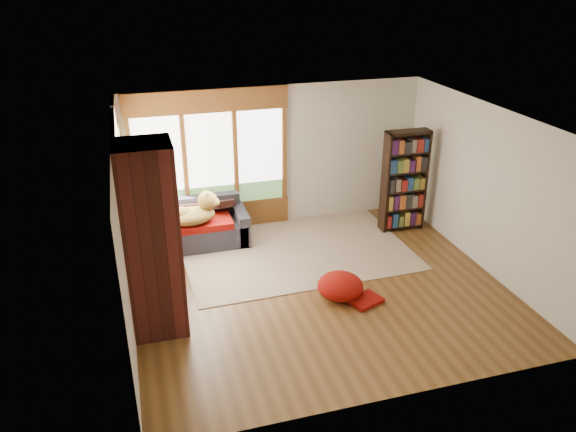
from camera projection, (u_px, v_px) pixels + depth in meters
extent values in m
plane|color=#583718|center=(319.00, 287.00, 8.58)|extent=(5.50, 5.50, 0.00)
plane|color=white|center=(324.00, 121.00, 7.50)|extent=(5.50, 5.50, 0.00)
cube|color=silver|center=(276.00, 157.00, 10.23)|extent=(5.50, 0.04, 2.60)
cube|color=silver|center=(400.00, 302.00, 5.85)|extent=(5.50, 0.04, 2.60)
cube|color=silver|center=(123.00, 233.00, 7.34)|extent=(0.04, 5.00, 2.60)
cube|color=silver|center=(488.00, 190.00, 8.74)|extent=(0.04, 5.00, 2.60)
cube|color=brown|center=(211.00, 160.00, 9.88)|extent=(2.82, 0.10, 1.90)
cube|color=white|center=(211.00, 160.00, 9.88)|extent=(2.54, 0.09, 1.62)
cube|color=brown|center=(123.00, 196.00, 8.38)|extent=(0.10, 2.62, 1.90)
cube|color=white|center=(123.00, 196.00, 8.38)|extent=(0.09, 2.36, 1.62)
cube|color=#647D52|center=(121.00, 153.00, 8.95)|extent=(0.03, 0.72, 0.90)
cube|color=#471914|center=(152.00, 241.00, 7.13)|extent=(0.70, 0.70, 2.60)
cube|color=#272632|center=(193.00, 232.00, 9.86)|extent=(2.20, 0.90, 0.42)
cube|color=#272632|center=(189.00, 203.00, 10.01)|extent=(2.20, 0.20, 0.38)
cube|color=#272632|center=(248.00, 220.00, 10.08)|extent=(0.20, 0.90, 0.60)
cube|color=#970C04|center=(187.00, 221.00, 9.62)|extent=(1.90, 0.66, 0.12)
cube|color=#272632|center=(158.00, 253.00, 9.13)|extent=(0.90, 2.20, 0.42)
cube|color=#272632|center=(133.00, 234.00, 8.88)|extent=(0.20, 2.20, 0.38)
cube|color=#272632|center=(162.00, 279.00, 8.22)|extent=(0.90, 0.20, 0.60)
cube|color=#970C04|center=(166.00, 247.00, 8.74)|extent=(0.66, 1.20, 0.12)
cube|color=#970C04|center=(161.00, 222.00, 9.58)|extent=(0.66, 0.66, 0.12)
cube|color=beige|center=(293.00, 246.00, 9.79)|extent=(3.87, 3.00, 0.01)
cube|color=black|center=(423.00, 179.00, 10.20)|extent=(0.04, 0.27, 1.87)
cube|color=black|center=(385.00, 183.00, 10.00)|extent=(0.04, 0.27, 1.87)
cube|color=black|center=(401.00, 179.00, 10.21)|extent=(0.80, 0.02, 1.87)
cube|color=black|center=(400.00, 225.00, 10.46)|extent=(0.72, 0.25, 0.03)
cube|color=black|center=(402.00, 208.00, 10.32)|extent=(0.72, 0.25, 0.03)
cube|color=black|center=(403.00, 190.00, 10.17)|extent=(0.72, 0.25, 0.03)
cube|color=black|center=(405.00, 171.00, 10.02)|extent=(0.72, 0.25, 0.03)
cube|color=black|center=(407.00, 152.00, 9.88)|extent=(0.72, 0.25, 0.03)
cube|color=black|center=(409.00, 133.00, 9.73)|extent=(0.72, 0.25, 0.03)
cube|color=#726659|center=(405.00, 182.00, 10.08)|extent=(0.68, 0.19, 1.71)
ellipsoid|color=#970C04|center=(340.00, 285.00, 8.25)|extent=(0.76, 0.76, 0.37)
ellipsoid|color=brown|center=(191.00, 211.00, 9.37)|extent=(0.87, 0.63, 0.27)
sphere|color=brown|center=(208.00, 201.00, 9.43)|extent=(0.37, 0.37, 0.32)
cone|color=brown|center=(204.00, 195.00, 9.35)|extent=(0.14, 0.14, 0.14)
ellipsoid|color=black|center=(163.00, 237.00, 8.51)|extent=(0.61, 0.83, 0.26)
sphere|color=black|center=(164.00, 222.00, 8.71)|extent=(0.35, 0.35, 0.31)
cone|color=black|center=(163.00, 216.00, 8.61)|extent=(0.13, 0.13, 0.13)
cube|color=black|center=(228.00, 194.00, 10.00)|extent=(0.45, 0.12, 0.45)
cube|color=black|center=(195.00, 198.00, 9.85)|extent=(0.45, 0.12, 0.45)
cube|color=black|center=(142.00, 214.00, 9.21)|extent=(0.45, 0.12, 0.45)
cube|color=black|center=(145.00, 244.00, 8.25)|extent=(0.45, 0.12, 0.45)
cube|color=#970C04|center=(160.00, 202.00, 9.70)|extent=(0.42, 0.12, 0.42)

